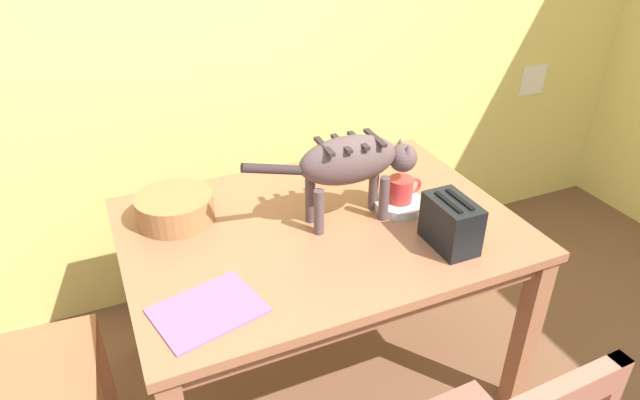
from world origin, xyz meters
The scene contains 10 objects.
wall_rear centered at (0.00, 1.92, 1.25)m, with size 5.21×0.11×2.50m.
dining_table centered at (0.07, 1.08, 0.67)m, with size 1.37×0.99×0.75m.
cat centered at (0.19, 1.07, 0.98)m, with size 0.64×0.16×0.33m.
saucer_bowl centered at (0.38, 1.06, 0.77)m, with size 0.19×0.19×0.03m, color #AFAFB0.
coffee_mug centered at (0.39, 1.06, 0.83)m, with size 0.14×0.09×0.09m.
magazine centered at (-0.41, 0.79, 0.75)m, with size 0.30×0.22×0.01m, color #9456A1.
book_stack centered at (0.27, 1.41, 0.77)m, with size 0.17×0.14×0.04m.
wicker_basket centered at (-0.39, 1.32, 0.80)m, with size 0.28×0.28×0.10m.
toaster centered at (0.42, 0.79, 0.84)m, with size 0.12×0.20×0.18m.
wooden_chair_far centered at (-1.00, 1.08, 0.47)m, with size 0.45×0.45×0.95m.
Camera 1 is at (-0.61, -0.47, 1.85)m, focal length 31.72 mm.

